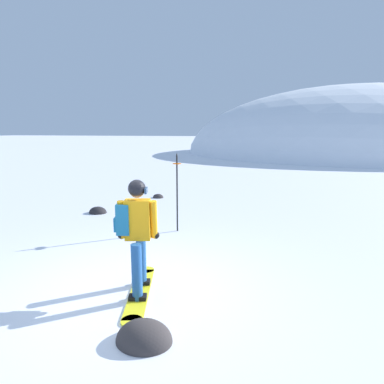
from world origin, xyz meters
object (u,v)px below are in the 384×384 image
rock_dark (158,198)px  rock_mid (98,213)px  piste_marker_near (177,187)px  rock_small (144,341)px  snowboarder_main (136,234)px

rock_dark → rock_mid: (-0.83, -2.62, 0.00)m
piste_marker_near → rock_dark: size_ratio=4.77×
rock_dark → rock_small: size_ratio=0.59×
piste_marker_near → rock_small: size_ratio=2.83×
rock_mid → rock_small: bearing=-52.8°
snowboarder_main → rock_small: 1.50m
rock_dark → rock_mid: rock_mid is taller
snowboarder_main → piste_marker_near: size_ratio=0.93×
snowboarder_main → rock_mid: bearing=128.9°
snowboarder_main → rock_dark: 7.23m
snowboarder_main → rock_small: (0.58, -1.03, -0.92)m
snowboarder_main → rock_dark: bearing=110.3°
rock_dark → rock_mid: size_ratio=0.74×
rock_dark → rock_small: 8.35m
snowboarder_main → rock_mid: snowboarder_main is taller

